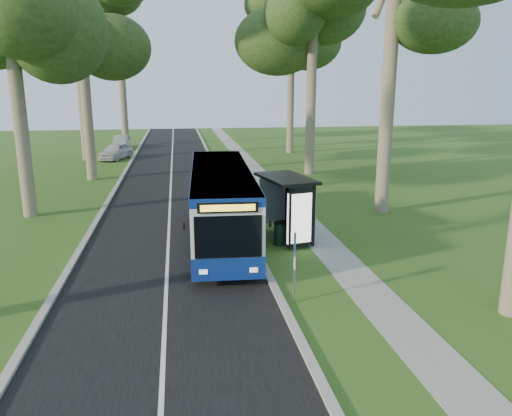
# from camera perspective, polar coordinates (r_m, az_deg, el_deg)

# --- Properties ---
(ground) EXTENTS (120.00, 120.00, 0.00)m
(ground) POSITION_cam_1_polar(r_m,az_deg,el_deg) (19.47, 0.31, -5.61)
(ground) COLOR #365A1C
(ground) RESTS_ON ground
(road) EXTENTS (7.00, 100.00, 0.02)m
(road) POSITION_cam_1_polar(r_m,az_deg,el_deg) (28.86, -9.79, 0.68)
(road) COLOR black
(road) RESTS_ON ground
(kerb_east) EXTENTS (0.25, 100.00, 0.12)m
(kerb_east) POSITION_cam_1_polar(r_m,az_deg,el_deg) (28.99, -2.87, 1.03)
(kerb_east) COLOR #9E9B93
(kerb_east) RESTS_ON ground
(kerb_west) EXTENTS (0.25, 100.00, 0.12)m
(kerb_west) POSITION_cam_1_polar(r_m,az_deg,el_deg) (29.12, -16.69, 0.51)
(kerb_west) COLOR #9E9B93
(kerb_west) RESTS_ON ground
(centre_line) EXTENTS (0.12, 100.00, 0.00)m
(centre_line) POSITION_cam_1_polar(r_m,az_deg,el_deg) (28.85, -9.79, 0.71)
(centre_line) COLOR white
(centre_line) RESTS_ON road
(footpath) EXTENTS (1.50, 100.00, 0.02)m
(footpath) POSITION_cam_1_polar(r_m,az_deg,el_deg) (29.46, 2.94, 1.14)
(footpath) COLOR gray
(footpath) RESTS_ON ground
(bus) EXTENTS (2.98, 11.65, 3.06)m
(bus) POSITION_cam_1_polar(r_m,az_deg,el_deg) (21.45, -4.01, 0.61)
(bus) COLOR white
(bus) RESTS_ON ground
(bus_stop_sign) EXTENTS (0.13, 0.31, 2.23)m
(bus_stop_sign) POSITION_cam_1_polar(r_m,az_deg,el_deg) (15.13, 4.44, -5.82)
(bus_stop_sign) COLOR gray
(bus_stop_sign) RESTS_ON ground
(bus_shelter) EXTENTS (2.35, 3.47, 2.74)m
(bus_shelter) POSITION_cam_1_polar(r_m,az_deg,el_deg) (20.85, 4.07, 1.21)
(bus_shelter) COLOR black
(bus_shelter) RESTS_ON ground
(litter_bin) EXTENTS (0.56, 0.56, 0.98)m
(litter_bin) POSITION_cam_1_polar(r_m,az_deg,el_deg) (20.80, 2.76, -2.91)
(litter_bin) COLOR black
(litter_bin) RESTS_ON ground
(car_white) EXTENTS (3.13, 4.58, 1.45)m
(car_white) POSITION_cam_1_polar(r_m,az_deg,el_deg) (46.66, -15.75, 6.25)
(car_white) COLOR silver
(car_white) RESTS_ON ground
(car_silver) EXTENTS (1.59, 4.16, 1.36)m
(car_silver) POSITION_cam_1_polar(r_m,az_deg,el_deg) (54.39, -15.12, 7.26)
(car_silver) COLOR #96989D
(car_silver) RESTS_ON ground
(tree_west_c) EXTENTS (5.20, 5.20, 15.79)m
(tree_west_c) POSITION_cam_1_polar(r_m,az_deg,el_deg) (36.98, -19.64, 21.20)
(tree_west_c) COLOR #7A6B56
(tree_west_c) RESTS_ON ground
(tree_west_e) EXTENTS (5.20, 5.20, 16.94)m
(tree_west_e) POSITION_cam_1_polar(r_m,az_deg,el_deg) (56.71, -15.41, 19.52)
(tree_west_e) COLOR #7A6B56
(tree_west_e) RESTS_ON ground
(tree_east_c) EXTENTS (5.20, 5.20, 16.43)m
(tree_east_c) POSITION_cam_1_polar(r_m,az_deg,el_deg) (37.84, 6.60, 22.40)
(tree_east_c) COLOR #7A6B56
(tree_east_c) RESTS_ON ground
(tree_east_d) EXTENTS (5.20, 5.20, 14.62)m
(tree_east_d) POSITION_cam_1_polar(r_m,az_deg,el_deg) (49.54, 4.08, 18.86)
(tree_east_d) COLOR #7A6B56
(tree_east_d) RESTS_ON ground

